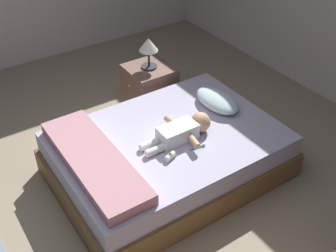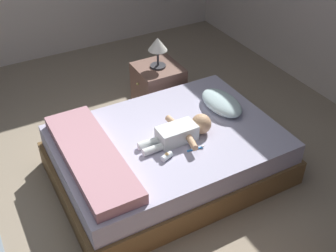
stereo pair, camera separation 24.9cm
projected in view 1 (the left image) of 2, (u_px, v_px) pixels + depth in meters
name	position (u px, v px, depth m)	size (l,w,h in m)	color
ground_plane	(108.00, 205.00, 3.59)	(8.00, 8.00, 0.00)	gray
bed	(168.00, 155.00, 3.80)	(1.43, 2.01, 0.44)	brown
pillow	(217.00, 100.00, 3.99)	(0.51, 0.29, 0.13)	silver
baby	(183.00, 130.00, 3.59)	(0.49, 0.68, 0.18)	white
toothbrush	(198.00, 147.00, 3.52)	(0.03, 0.16, 0.02)	#2C8ADE
nightstand	(150.00, 88.00, 4.65)	(0.47, 0.50, 0.52)	brown
lamp	(148.00, 47.00, 4.36)	(0.20, 0.20, 0.34)	#333338
blanket	(94.00, 161.00, 3.32)	(1.29, 0.40, 0.10)	#BC838E
baby_bottle	(170.00, 156.00, 3.39)	(0.08, 0.11, 0.07)	white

